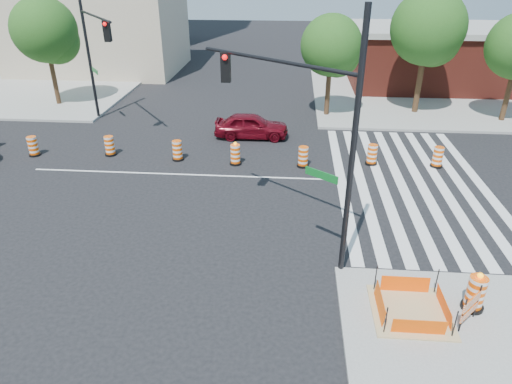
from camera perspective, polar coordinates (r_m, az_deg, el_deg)
ground at (r=22.14m, az=-9.90°, el=2.21°), size 120.00×120.00×0.00m
sidewalk_ne at (r=40.51m, az=23.19°, el=12.07°), size 22.00×22.00×0.15m
sidewalk_nw at (r=45.05m, az=-27.48°, el=12.58°), size 22.00×22.00×0.15m
crosswalk_east at (r=22.18m, az=18.70°, el=1.16°), size 6.75×13.50×0.01m
lane_centerline at (r=22.14m, az=-9.90°, el=2.22°), size 14.00×0.12×0.01m
excavation_pit at (r=14.22m, az=18.75°, el=-13.82°), size 2.20×2.20×0.90m
brick_storefront at (r=40.06m, az=23.79°, el=15.15°), size 16.50×8.50×4.60m
beige_midrise at (r=45.09m, az=-19.33°, el=20.50°), size 14.00×10.00×10.00m
red_coupe at (r=26.21m, az=-0.57°, el=8.30°), size 4.18×1.73×1.42m
signal_pole_se at (r=14.08m, az=6.36°, el=9.48°), size 4.94×3.86×8.10m
signal_pole_nw at (r=28.77m, az=-19.72°, el=17.31°), size 3.73×5.07×8.14m
pit_drum at (r=14.75m, az=25.72°, el=-11.41°), size 0.64×0.64×1.26m
barricade at (r=14.08m, az=25.25°, el=-12.84°), size 0.69×0.71×1.11m
tree_north_b at (r=34.38m, az=-24.77°, el=17.51°), size 4.19×4.19×7.12m
tree_north_c at (r=29.55m, az=9.43°, el=17.22°), size 3.72×3.72×6.33m
tree_north_d at (r=31.41m, az=20.71°, el=18.20°), size 4.52×4.52×7.69m
median_drum_1 at (r=26.44m, az=-26.09°, el=5.10°), size 0.60×0.60×1.02m
median_drum_2 at (r=25.01m, az=-17.82°, el=5.45°), size 0.60×0.60×1.02m
median_drum_3 at (r=23.56m, az=-9.80°, el=5.06°), size 0.60×0.60×1.02m
median_drum_4 at (r=22.74m, az=-2.59°, el=4.64°), size 0.60×0.60×1.18m
median_drum_5 at (r=22.58m, az=5.91°, el=4.32°), size 0.60×0.60×1.02m
median_drum_6 at (r=23.44m, az=14.30°, el=4.48°), size 0.60×0.60×1.02m
median_drum_7 at (r=24.14m, az=21.75°, el=4.01°), size 0.60×0.60×1.02m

